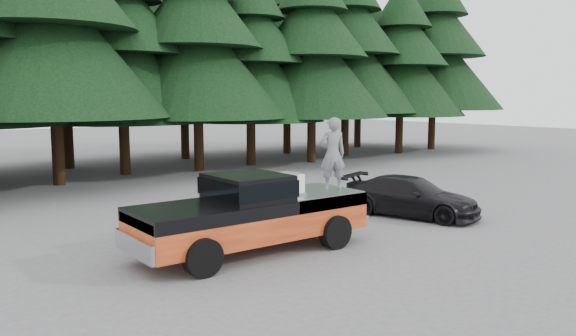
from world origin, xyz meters
TOP-DOWN VIEW (x-y plane):
  - ground at (0.00, 0.00)m, footprint 120.00×120.00m
  - pickup_truck at (-0.22, 0.72)m, footprint 6.00×2.04m
  - truck_cab at (-0.32, 0.72)m, footprint 1.66×1.90m
  - air_compressor at (0.66, 0.49)m, footprint 0.84×0.75m
  - man_on_bed at (2.14, 0.46)m, footprint 0.81×0.69m
  - parked_car at (6.10, 1.17)m, footprint 3.03×4.63m
  - treeline at (0.42, 17.20)m, footprint 60.15×16.05m

SIDE VIEW (x-z plane):
  - ground at x=0.00m, z-range 0.00..0.00m
  - parked_car at x=6.10m, z-range 0.00..1.25m
  - pickup_truck at x=-0.22m, z-range 0.00..1.33m
  - air_compressor at x=0.66m, z-range 1.33..1.83m
  - truck_cab at x=-0.32m, z-range 1.33..1.92m
  - man_on_bed at x=2.14m, z-range 1.33..3.22m
  - treeline at x=0.42m, z-range -1.03..16.47m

